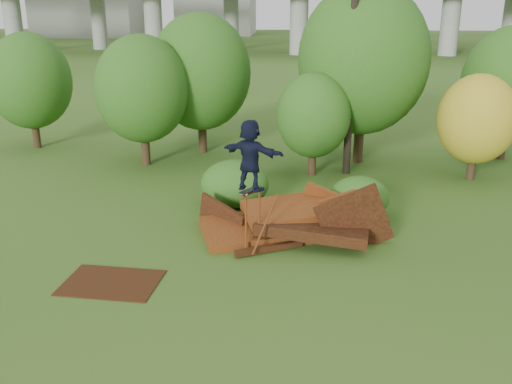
# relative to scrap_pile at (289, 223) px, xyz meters

# --- Properties ---
(ground) EXTENTS (240.00, 240.00, 0.00)m
(ground) POSITION_rel_scrap_pile_xyz_m (-0.09, -2.82, -0.40)
(ground) COLOR #2D5116
(ground) RESTS_ON ground
(scrap_pile) EXTENTS (5.73, 3.20, 2.25)m
(scrap_pile) POSITION_rel_scrap_pile_xyz_m (0.00, 0.00, 0.00)
(scrap_pile) COLOR #4B220D
(scrap_pile) RESTS_ON ground
(grind_rail) EXTENTS (0.54, 0.76, 1.69)m
(grind_rail) POSITION_rel_scrap_pile_xyz_m (-0.96, -1.05, 0.62)
(grind_rail) COLOR brown
(grind_rail) RESTS_ON ground
(skateboard) EXTENTS (0.57, 0.72, 0.08)m
(skateboard) POSITION_rel_scrap_pile_xyz_m (-1.01, -1.13, 1.36)
(skateboard) COLOR black
(skateboard) RESTS_ON grind_rail
(skater) EXTENTS (1.79, 1.21, 1.86)m
(skater) POSITION_rel_scrap_pile_xyz_m (-1.01, -1.13, 2.30)
(skater) COLOR black
(skater) RESTS_ON skateboard
(flat_plate) EXTENTS (2.38, 1.78, 0.03)m
(flat_plate) POSITION_rel_scrap_pile_xyz_m (-4.20, -3.19, -0.38)
(flat_plate) COLOR #371C0B
(flat_plate) RESTS_ON ground
(tree_0) EXTENTS (3.71, 3.71, 5.24)m
(tree_0) POSITION_rel_scrap_pile_xyz_m (-6.03, 7.09, 2.70)
(tree_0) COLOR black
(tree_0) RESTS_ON ground
(tree_1) EXTENTS (4.32, 4.32, 6.01)m
(tree_1) POSITION_rel_scrap_pile_xyz_m (-4.04, 9.28, 3.12)
(tree_1) COLOR black
(tree_1) RESTS_ON ground
(tree_2) EXTENTS (2.80, 2.80, 3.95)m
(tree_2) POSITION_rel_scrap_pile_xyz_m (0.75, 6.15, 1.93)
(tree_2) COLOR black
(tree_2) RESTS_ON ground
(tree_3) EXTENTS (5.19, 5.19, 7.20)m
(tree_3) POSITION_rel_scrap_pile_xyz_m (2.70, 8.17, 3.81)
(tree_3) COLOR black
(tree_3) RESTS_ON ground
(tree_4) EXTENTS (2.87, 2.87, 3.97)m
(tree_4) POSITION_rel_scrap_pile_xyz_m (6.72, 5.99, 1.91)
(tree_4) COLOR black
(tree_4) RESTS_ON ground
(tree_5) EXTENTS (3.93, 3.93, 5.53)m
(tree_5) POSITION_rel_scrap_pile_xyz_m (8.83, 9.11, 2.86)
(tree_5) COLOR black
(tree_5) RESTS_ON ground
(tree_6) EXTENTS (3.69, 3.69, 5.16)m
(tree_6) POSITION_rel_scrap_pile_xyz_m (-11.77, 9.51, 2.63)
(tree_6) COLOR black
(tree_6) RESTS_ON ground
(shrub_left) EXTENTS (2.23, 2.06, 1.55)m
(shrub_left) POSITION_rel_scrap_pile_xyz_m (-1.83, 2.42, 0.37)
(shrub_left) COLOR #1A4512
(shrub_left) RESTS_ON ground
(shrub_right) EXTENTS (1.86, 1.70, 1.32)m
(shrub_right) POSITION_rel_scrap_pile_xyz_m (2.13, 1.68, 0.26)
(shrub_right) COLOR #1A4512
(shrub_right) RESTS_ON ground
(utility_pole) EXTENTS (1.40, 0.28, 9.09)m
(utility_pole) POSITION_rel_scrap_pile_xyz_m (2.10, 6.45, 4.22)
(utility_pole) COLOR black
(utility_pole) RESTS_ON ground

